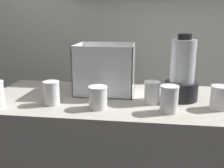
{
  "coord_description": "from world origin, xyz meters",
  "views": [
    {
      "loc": [
        0.18,
        -1.34,
        1.34
      ],
      "look_at": [
        0.0,
        0.0,
        0.98
      ],
      "focal_mm": 40.98,
      "sensor_mm": 36.0,
      "label": 1
    }
  ],
  "objects": [
    {
      "name": "juice_cup_pomegranate_far_right",
      "position": [
        0.3,
        -0.18,
        0.96
      ],
      "size": [
        0.09,
        0.09,
        0.13
      ],
      "color": "white",
      "rests_on": "counter"
    },
    {
      "name": "carrot_display_bin",
      "position": [
        -0.05,
        0.11,
        0.99
      ],
      "size": [
        0.33,
        0.26,
        0.29
      ],
      "color": "white",
      "rests_on": "counter"
    },
    {
      "name": "back_wall_unit",
      "position": [
        0.0,
        0.77,
        1.26
      ],
      "size": [
        2.6,
        0.24,
        2.5
      ],
      "color": "silver",
      "rests_on": "ground_plane"
    },
    {
      "name": "blender_pitcher",
      "position": [
        0.37,
        0.03,
        1.04
      ],
      "size": [
        0.18,
        0.18,
        0.35
      ],
      "color": "black",
      "rests_on": "counter"
    },
    {
      "name": "juice_cup_pomegranate_right",
      "position": [
        0.22,
        -0.06,
        0.95
      ],
      "size": [
        0.08,
        0.08,
        0.12
      ],
      "color": "white",
      "rests_on": "counter"
    },
    {
      "name": "juice_cup_pomegranate_middle",
      "position": [
        -0.05,
        -0.17,
        0.95
      ],
      "size": [
        0.09,
        0.09,
        0.11
      ],
      "color": "white",
      "rests_on": "counter"
    },
    {
      "name": "juice_cup_mango_left",
      "position": [
        -0.29,
        -0.15,
        0.95
      ],
      "size": [
        0.08,
        0.08,
        0.12
      ],
      "color": "white",
      "rests_on": "counter"
    },
    {
      "name": "juice_cup_orange_rightmost",
      "position": [
        0.54,
        -0.1,
        0.95
      ],
      "size": [
        0.09,
        0.09,
        0.12
      ],
      "color": "white",
      "rests_on": "counter"
    }
  ]
}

